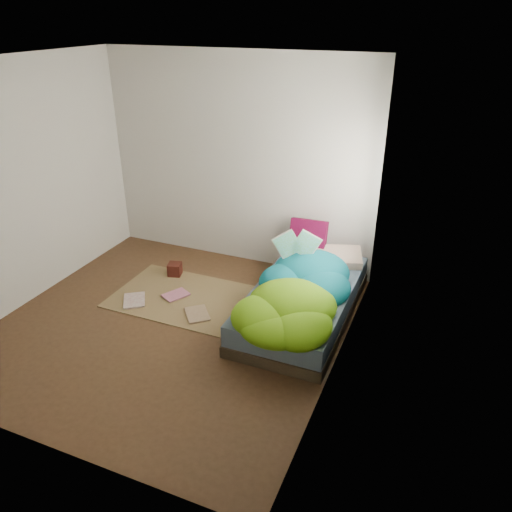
{
  "coord_description": "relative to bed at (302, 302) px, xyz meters",
  "views": [
    {
      "loc": [
        2.51,
        -3.68,
        3.0
      ],
      "look_at": [
        0.67,
        0.75,
        0.6
      ],
      "focal_mm": 35.0,
      "sensor_mm": 36.0,
      "label": 1
    }
  ],
  "objects": [
    {
      "name": "room_walls",
      "position": [
        -1.21,
        -0.71,
        1.46
      ],
      "size": [
        3.54,
        3.54,
        2.62
      ],
      "color": "silver",
      "rests_on": "ground"
    },
    {
      "name": "wooden_box",
      "position": [
        -1.74,
        0.26,
        -0.08
      ],
      "size": [
        0.19,
        0.19,
        0.15
      ],
      "primitive_type": "cube",
      "rotation": [
        0.0,
        0.0,
        0.28
      ],
      "color": "black",
      "rests_on": "rug"
    },
    {
      "name": "duvet",
      "position": [
        0.0,
        -0.22,
        0.34
      ],
      "size": [
        0.96,
        1.84,
        0.34
      ],
      "primitive_type": null,
      "color": "#076D75",
      "rests_on": "bed"
    },
    {
      "name": "floor_book_b",
      "position": [
        -1.56,
        -0.14,
        -0.14
      ],
      "size": [
        0.32,
        0.35,
        0.03
      ],
      "primitive_type": "imported",
      "rotation": [
        0.0,
        0.0,
        -0.5
      ],
      "color": "pink",
      "rests_on": "rug"
    },
    {
      "name": "bed",
      "position": [
        0.0,
        0.0,
        0.0
      ],
      "size": [
        1.0,
        2.0,
        0.34
      ],
      "color": "#35271D",
      "rests_on": "ground"
    },
    {
      "name": "ground",
      "position": [
        -1.22,
        -0.72,
        -0.17
      ],
      "size": [
        3.5,
        3.5,
        0.0
      ],
      "primitive_type": "cube",
      "color": "#462E1B",
      "rests_on": "ground"
    },
    {
      "name": "open_book",
      "position": [
        -0.17,
        0.26,
        0.64
      ],
      "size": [
        0.43,
        0.24,
        0.26
      ],
      "primitive_type": null,
      "rotation": [
        0.0,
        0.0,
        0.38
      ],
      "color": "green",
      "rests_on": "duvet"
    },
    {
      "name": "pillow_floral",
      "position": [
        0.16,
        0.71,
        0.24
      ],
      "size": [
        0.66,
        0.52,
        0.13
      ],
      "primitive_type": "cube",
      "rotation": [
        0.0,
        0.0,
        0.32
      ],
      "color": "silver",
      "rests_on": "bed"
    },
    {
      "name": "floor_book_c",
      "position": [
        -1.13,
        -0.53,
        -0.14
      ],
      "size": [
        0.38,
        0.39,
        0.02
      ],
      "primitive_type": "imported",
      "rotation": [
        0.0,
        0.0,
        0.7
      ],
      "color": "#A18469",
      "rests_on": "rug"
    },
    {
      "name": "pillow_magenta",
      "position": [
        -0.21,
        0.8,
        0.39
      ],
      "size": [
        0.44,
        0.16,
        0.43
      ],
      "primitive_type": "cube",
      "rotation": [
        0.0,
        0.0,
        0.06
      ],
      "color": "#45041C",
      "rests_on": "bed"
    },
    {
      "name": "rug",
      "position": [
        -1.37,
        -0.17,
        -0.16
      ],
      "size": [
        1.6,
        1.1,
        0.01
      ],
      "primitive_type": "cube",
      "color": "brown",
      "rests_on": "ground"
    },
    {
      "name": "floor_book_a",
      "position": [
        -1.94,
        -0.54,
        -0.14
      ],
      "size": [
        0.37,
        0.4,
        0.02
      ],
      "primitive_type": "imported",
      "rotation": [
        0.0,
        0.0,
        0.59
      ],
      "color": "white",
      "rests_on": "rug"
    }
  ]
}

